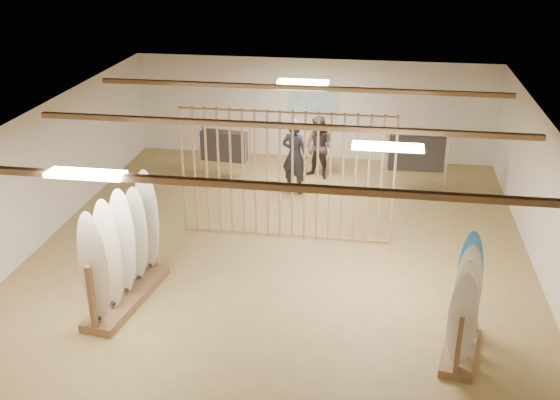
% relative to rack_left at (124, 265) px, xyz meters
% --- Properties ---
extents(floor, '(12.00, 12.00, 0.00)m').
position_rel_rack_left_xyz_m(floor, '(2.41, 2.17, -0.73)').
color(floor, '#A78B51').
rests_on(floor, ground).
extents(ceiling, '(12.00, 12.00, 0.00)m').
position_rel_rack_left_xyz_m(ceiling, '(2.41, 2.17, 2.07)').
color(ceiling, gray).
rests_on(ceiling, ground).
extents(wall_back, '(12.00, 0.00, 12.00)m').
position_rel_rack_left_xyz_m(wall_back, '(2.41, 8.17, 0.67)').
color(wall_back, silver).
rests_on(wall_back, ground).
extents(wall_front, '(12.00, 0.00, 12.00)m').
position_rel_rack_left_xyz_m(wall_front, '(2.41, -3.83, 0.67)').
color(wall_front, silver).
rests_on(wall_front, ground).
extents(wall_left, '(0.00, 12.00, 12.00)m').
position_rel_rack_left_xyz_m(wall_left, '(-2.59, 2.17, 0.67)').
color(wall_left, silver).
rests_on(wall_left, ground).
extents(wall_right, '(0.00, 12.00, 12.00)m').
position_rel_rack_left_xyz_m(wall_right, '(7.41, 2.17, 0.67)').
color(wall_right, silver).
rests_on(wall_right, ground).
extents(ceiling_slats, '(9.50, 6.12, 0.10)m').
position_rel_rack_left_xyz_m(ceiling_slats, '(2.41, 2.17, 1.99)').
color(ceiling_slats, brown).
rests_on(ceiling_slats, ground).
extents(light_panels, '(1.20, 0.35, 0.06)m').
position_rel_rack_left_xyz_m(light_panels, '(2.41, 2.17, 2.01)').
color(light_panels, white).
rests_on(light_panels, ground).
extents(bamboo_partition, '(4.45, 0.05, 2.78)m').
position_rel_rack_left_xyz_m(bamboo_partition, '(2.41, 2.97, 0.67)').
color(bamboo_partition, tan).
rests_on(bamboo_partition, ground).
extents(poster, '(1.40, 0.03, 0.90)m').
position_rel_rack_left_xyz_m(poster, '(2.41, 8.15, 0.87)').
color(poster, '#3886C7').
rests_on(poster, ground).
extents(rack_left, '(0.88, 2.30, 2.13)m').
position_rel_rack_left_xyz_m(rack_left, '(0.00, 0.00, 0.00)').
color(rack_left, brown).
rests_on(rack_left, floor).
extents(rack_right, '(0.76, 1.59, 1.78)m').
position_rel_rack_left_xyz_m(rack_right, '(5.71, -0.61, -0.13)').
color(rack_right, brown).
rests_on(rack_right, floor).
extents(clothing_rack_a, '(1.28, 0.44, 1.37)m').
position_rel_rack_left_xyz_m(clothing_rack_a, '(0.33, 6.14, 0.17)').
color(clothing_rack_a, silver).
rests_on(clothing_rack_a, floor).
extents(clothing_rack_b, '(1.45, 0.40, 1.55)m').
position_rel_rack_left_xyz_m(clothing_rack_b, '(5.19, 6.05, 0.28)').
color(clothing_rack_b, silver).
rests_on(clothing_rack_b, floor).
extents(shopper_a, '(0.90, 0.75, 2.12)m').
position_rel_rack_left_xyz_m(shopper_a, '(2.25, 5.51, 0.33)').
color(shopper_a, '#222429').
rests_on(shopper_a, floor).
extents(shopper_b, '(1.11, 1.01, 1.87)m').
position_rel_rack_left_xyz_m(shopper_b, '(2.76, 6.55, 0.21)').
color(shopper_b, '#312A26').
rests_on(shopper_b, floor).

